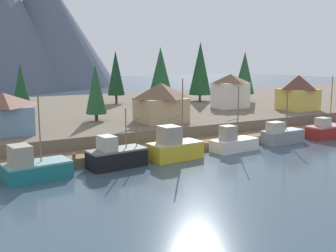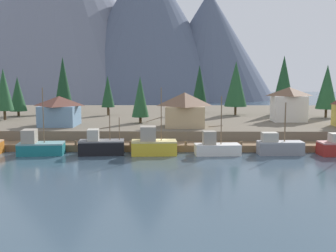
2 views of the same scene
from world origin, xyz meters
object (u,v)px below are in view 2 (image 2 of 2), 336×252
at_px(fishing_boat_grey, 279,146).
at_px(conifer_back_left, 108,92).
at_px(fishing_boat_teal, 39,146).
at_px(house_tan, 185,109).
at_px(house_blue, 59,111).
at_px(conifer_far_left, 327,87).
at_px(conifer_mid_right, 18,94).
at_px(conifer_centre, 284,82).
at_px(fishing_boat_black, 101,146).
at_px(fishing_boat_white, 216,147).
at_px(house_white, 289,104).
at_px(conifer_mid_left, 236,84).
at_px(conifer_back_right, 200,85).
at_px(conifer_far_right, 4,90).
at_px(fishing_boat_yellow, 153,144).
at_px(conifer_near_right, 63,83).
at_px(conifer_near_left, 140,97).

relative_size(fishing_boat_grey, conifer_back_left, 0.87).
xyz_separation_m(fishing_boat_teal, house_tan, (20.68, 12.00, 4.22)).
height_order(house_blue, conifer_far_left, conifer_far_left).
bearing_deg(conifer_far_left, conifer_mid_right, 178.11).
distance_m(fishing_boat_grey, conifer_centre, 35.74).
relative_size(fishing_boat_black, fishing_boat_grey, 0.89).
relative_size(fishing_boat_white, house_white, 1.29).
height_order(house_blue, conifer_back_left, conifer_back_left).
xyz_separation_m(fishing_boat_white, house_tan, (-4.16, 11.70, 4.39)).
bearing_deg(house_blue, conifer_mid_left, 31.00).
xyz_separation_m(house_blue, conifer_mid_right, (-13.26, 16.66, 2.06)).
height_order(fishing_boat_teal, fishing_boat_black, fishing_boat_teal).
bearing_deg(conifer_back_right, fishing_boat_teal, -122.64).
bearing_deg(house_tan, fishing_boat_white, -70.41).
distance_m(fishing_boat_white, conifer_centre, 39.23).
xyz_separation_m(conifer_mid_right, conifer_centre, (56.52, 4.24, 2.44)).
relative_size(fishing_boat_teal, conifer_far_left, 0.88).
height_order(fishing_boat_white, conifer_far_right, conifer_far_right).
bearing_deg(fishing_boat_yellow, conifer_far_left, 35.49).
bearing_deg(conifer_centre, fishing_boat_white, -117.70).
relative_size(house_blue, conifer_back_right, 0.62).
xyz_separation_m(fishing_boat_grey, conifer_mid_left, (-1.54, 32.34, 8.02)).
bearing_deg(conifer_near_right, conifer_near_left, -45.97).
distance_m(fishing_boat_black, conifer_back_left, 32.54).
height_order(conifer_mid_left, conifer_back_left, conifer_mid_left).
distance_m(house_blue, conifer_back_left, 19.52).
distance_m(fishing_boat_white, conifer_near_left, 22.04).
distance_m(house_white, conifer_mid_left, 15.20).
height_order(conifer_mid_left, conifer_mid_right, conifer_mid_left).
bearing_deg(conifer_near_right, fishing_boat_black, -68.26).
relative_size(conifer_mid_left, conifer_far_left, 1.08).
relative_size(conifer_back_left, conifer_back_right, 0.78).
distance_m(conifer_near_left, conifer_centre, 34.15).
bearing_deg(conifer_far_left, house_white, -142.63).
height_order(fishing_boat_black, conifer_far_right, conifer_far_right).
relative_size(conifer_near_left, conifer_back_left, 0.99).
height_order(fishing_boat_teal, conifer_near_right, conifer_near_right).
bearing_deg(fishing_boat_grey, house_white, 69.57).
xyz_separation_m(conifer_mid_right, conifer_far_right, (0.15, -7.56, 1.17)).
bearing_deg(fishing_boat_teal, conifer_far_right, 115.22).
height_order(conifer_mid_right, conifer_back_left, conifer_back_left).
bearing_deg(conifer_far_right, conifer_near_right, 63.31).
height_order(conifer_back_left, conifer_centre, conifer_centre).
distance_m(house_blue, conifer_back_right, 35.92).
bearing_deg(fishing_boat_yellow, house_blue, 137.95).
relative_size(conifer_near_right, conifer_back_left, 1.49).
distance_m(conifer_mid_right, conifer_far_right, 7.65).
height_order(house_blue, house_tan, house_tan).
height_order(fishing_boat_white, conifer_mid_right, conifer_mid_right).
relative_size(conifer_near_left, conifer_far_left, 0.79).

